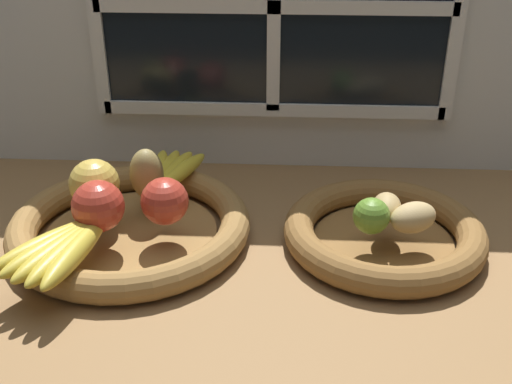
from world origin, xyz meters
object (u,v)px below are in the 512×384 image
Objects in this scene: apple_golden_left at (94,184)px; banana_bunch_back at (166,171)px; potato_large at (386,206)px; fruit_bowl_left at (131,225)px; fruit_bowl_right at (384,232)px; lime_near at (371,216)px; pear_brown at (147,174)px; banana_bunch_front at (63,247)px; potato_small at (413,217)px; apple_red_front at (98,206)px; apple_red_right at (165,201)px.

apple_golden_left is 0.46× the size of banana_bunch_back.
apple_golden_left is 45.55cm from potato_large.
fruit_bowl_left is 1.22× the size of fruit_bowl_right.
banana_bunch_back is 3.18× the size of lime_near.
banana_bunch_front is at bearing -114.62° from pear_brown.
apple_golden_left reaches higher than potato_small.
pear_brown reaches higher than fruit_bowl_right.
fruit_bowl_right is 4.20× the size of potato_small.
potato_large reaches higher than banana_bunch_back.
pear_brown is 19.77cm from banana_bunch_front.
apple_red_front is at bearing 67.87° from banana_bunch_front.
lime_near is at bearing -173.33° from potato_small.
fruit_bowl_right is 38.20cm from banana_bunch_back.
apple_golden_left is at bearing 172.44° from lime_near.
pear_brown is 7.84cm from banana_bunch_back.
banana_bunch_back reaches higher than fruit_bowl_right.
fruit_bowl_left is 8.56cm from pear_brown.
lime_near reaches higher than fruit_bowl_right.
lime_near is at bearing -7.56° from apple_golden_left.
banana_bunch_back is 2.72× the size of potato_large.
banana_bunch_front is 2.65× the size of potato_small.
apple_red_front reaches higher than fruit_bowl_left.
apple_red_front is 11.46cm from pear_brown.
potato_large reaches higher than banana_bunch_front.
lime_near is at bearing -123.69° from fruit_bowl_right.
lime_near is at bearing 1.86° from apple_red_front.
lime_near is at bearing 11.58° from banana_bunch_front.
potato_large is at bearing 7.30° from apple_red_front.
apple_red_front reaches higher than banana_bunch_front.
fruit_bowl_left is 39.95cm from fruit_bowl_right.
potato_large is at bearing 56.31° from lime_near.
apple_red_right is at bearing -60.97° from pear_brown.
apple_red_right is at bearing -80.15° from banana_bunch_back.
potato_large is at bearing 90.00° from fruit_bowl_right.
banana_bunch_back is (9.88, 24.86, -0.25)cm from banana_bunch_front.
banana_bunch_front is (-3.07, -7.55, -2.32)cm from apple_red_front.
lime_near reaches higher than banana_bunch_front.
apple_golden_left reaches higher than potato_large.
potato_large reaches higher than fruit_bowl_left.
apple_golden_left reaches higher than apple_red_right.
apple_red_front is 18.78cm from banana_bunch_back.
fruit_bowl_left is 13.00cm from banana_bunch_back.
apple_red_front is 46.47cm from potato_small.
pear_brown is at bearing 23.25° from apple_golden_left.
fruit_bowl_right is 7.27cm from lime_near.
banana_bunch_back is 42.44cm from potato_small.
apple_red_right is 37.05cm from potato_small.
apple_golden_left is 14.72cm from banana_bunch_front.
pear_brown is 36.21cm from lime_near.
banana_bunch_front is at bearing -168.42° from lime_near.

